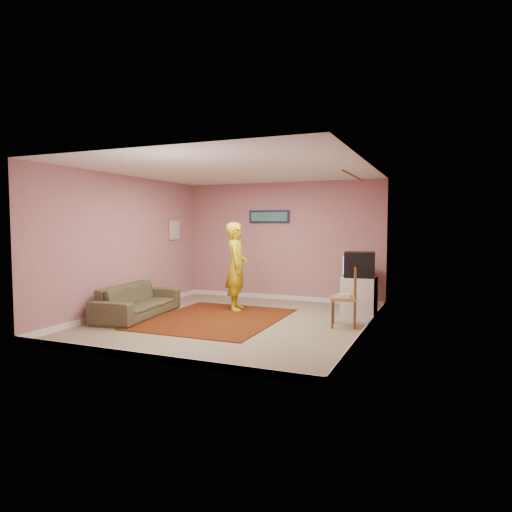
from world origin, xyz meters
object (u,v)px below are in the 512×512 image
at_px(chair_b, 344,291).
at_px(sofa, 138,301).
at_px(tv_cabinet, 359,298).
at_px(chair_a, 364,282).
at_px(crt_tv, 359,265).
at_px(person, 236,266).

relative_size(chair_b, sofa, 0.27).
distance_m(tv_cabinet, chair_a, 1.11).
bearing_deg(sofa, crt_tv, -76.65).
bearing_deg(crt_tv, tv_cabinet, 0.00).
bearing_deg(crt_tv, chair_a, 88.65).
height_order(chair_a, chair_b, chair_b).
distance_m(tv_cabinet, sofa, 4.00).
xyz_separation_m(crt_tv, person, (-2.35, -0.13, -0.11)).
relative_size(crt_tv, sofa, 0.29).
bearing_deg(chair_a, sofa, -139.83).
bearing_deg(chair_a, crt_tv, -79.11).
distance_m(sofa, person, 1.97).
xyz_separation_m(sofa, person, (1.39, 1.27, 0.57)).
height_order(crt_tv, sofa, crt_tv).
distance_m(chair_a, chair_b, 1.85).
height_order(sofa, person, person).
distance_m(tv_cabinet, chair_b, 0.80).
xyz_separation_m(chair_a, person, (-2.25, -1.22, 0.34)).
bearing_deg(sofa, person, -54.77).
bearing_deg(chair_a, person, -145.66).
bearing_deg(chair_b, crt_tv, 160.63).
bearing_deg(chair_a, tv_cabinet, -78.84).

